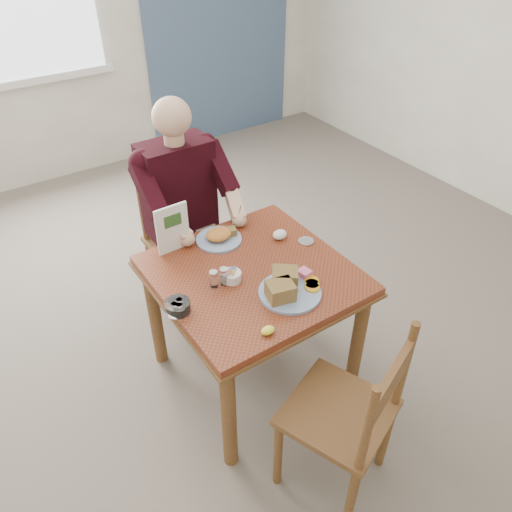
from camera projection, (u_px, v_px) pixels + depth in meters
floor at (253, 372)px, 2.88m from camera, size 6.00×6.00×0.00m
wall_back at (46, 14)px, 4.01m from camera, size 5.50×0.00×5.50m
lemon_wedge at (268, 330)px, 2.08m from camera, size 0.06×0.05×0.03m
napkin at (280, 235)px, 2.63m from camera, size 0.09×0.08×0.05m
metal_dish at (306, 241)px, 2.61m from camera, size 0.09×0.09×0.01m
table at (253, 289)px, 2.49m from camera, size 0.92×0.92×0.75m
chair_far at (182, 239)px, 3.11m from camera, size 0.42×0.42×0.95m
chair_near at (348, 416)px, 2.09m from camera, size 0.54×0.54×0.95m
diner at (184, 199)px, 2.85m from camera, size 0.53×0.56×1.39m
near_plate at (287, 287)px, 2.28m from camera, size 0.38×0.38×0.10m
far_plate at (220, 236)px, 2.62m from camera, size 0.30×0.30×0.07m
caddy at (232, 276)px, 2.36m from camera, size 0.10×0.10×0.07m
shakers at (219, 277)px, 2.32m from camera, size 0.10×0.05×0.09m
creamer at (178, 306)px, 2.19m from camera, size 0.12×0.12×0.05m
menu at (172, 228)px, 2.49m from camera, size 0.18×0.02×0.26m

